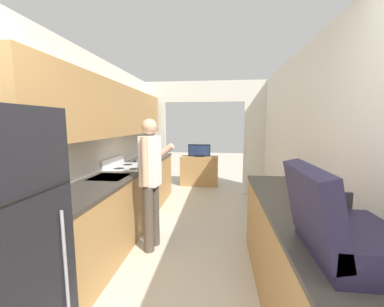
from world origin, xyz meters
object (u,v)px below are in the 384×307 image
at_px(person, 151,181).
at_px(suitcase, 339,230).
at_px(tv_cabinet, 199,171).
at_px(range_oven, 132,195).
at_px(knife, 136,161).
at_px(book_stack, 308,201).
at_px(television, 199,151).

relative_size(person, suitcase, 3.00).
bearing_deg(tv_cabinet, range_oven, -109.43).
height_order(suitcase, knife, suitcase).
height_order(range_oven, tv_cabinet, range_oven).
bearing_deg(knife, suitcase, -58.61).
height_order(book_stack, knife, book_stack).
distance_m(book_stack, television, 4.15).
xyz_separation_m(range_oven, television, (0.86, 2.41, 0.43)).
xyz_separation_m(person, tv_cabinet, (0.33, 3.16, -0.51)).
distance_m(range_oven, television, 2.60).
height_order(range_oven, book_stack, range_oven).
relative_size(person, television, 2.93).
distance_m(person, suitcase, 2.14).
bearing_deg(person, television, 2.77).
bearing_deg(person, suitcase, -128.38).
xyz_separation_m(suitcase, book_stack, (0.12, 0.73, -0.09)).
distance_m(range_oven, tv_cabinet, 2.60).
bearing_deg(tv_cabinet, person, -96.05).
xyz_separation_m(television, knife, (-0.96, -1.91, 0.03)).
distance_m(person, knife, 1.36).
relative_size(range_oven, person, 0.64).
bearing_deg(knife, tv_cabinet, 58.33).
bearing_deg(tv_cabinet, television, -90.00).
bearing_deg(person, book_stack, -109.44).
bearing_deg(book_stack, tv_cabinet, 107.08).
xyz_separation_m(tv_cabinet, television, (0.00, -0.04, 0.52)).
height_order(tv_cabinet, television, television).
xyz_separation_m(suitcase, television, (-1.11, 4.69, -0.17)).
xyz_separation_m(book_stack, tv_cabinet, (-1.23, 4.00, -0.60)).
relative_size(suitcase, television, 0.98).
bearing_deg(suitcase, knife, 126.79).
bearing_deg(book_stack, range_oven, 143.48).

